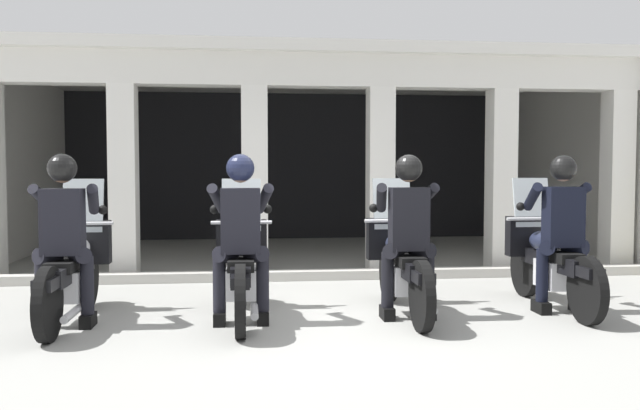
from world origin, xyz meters
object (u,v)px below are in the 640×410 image
police_officer_center_left (241,224)px  motorcycle_far_right (548,259)px  motorcycle_center_right (401,263)px  police_officer_center_right (408,222)px  motorcycle_far_left (73,268)px  police_officer_far_right (562,220)px  motorcycle_center_left (241,266)px  police_officer_far_left (64,225)px

police_officer_center_left → motorcycle_far_right: 3.26m
police_officer_center_left → motorcycle_center_right: 1.69m
police_officer_center_right → motorcycle_far_right: (1.60, 0.39, -0.44)m
police_officer_center_left → motorcycle_far_left: bearing=176.2°
motorcycle_far_left → police_officer_center_right: size_ratio=1.29×
police_officer_center_left → police_officer_far_right: (3.19, 0.16, 0.00)m
motorcycle_center_left → police_officer_far_right: (3.19, -0.12, 0.44)m
motorcycle_center_right → motorcycle_far_right: 1.60m
motorcycle_center_left → police_officer_center_left: size_ratio=1.29×
police_officer_center_left → motorcycle_far_right: (3.20, 0.45, -0.44)m
police_officer_far_left → motorcycle_center_right: 3.24m
police_officer_far_left → police_officer_center_right: size_ratio=1.00×
motorcycle_far_left → motorcycle_center_right: 3.19m
motorcycle_center_right → police_officer_center_right: bearing=-85.0°
motorcycle_center_right → police_officer_far_right: police_officer_far_right is taller
motorcycle_far_left → police_officer_far_right: 4.81m
police_officer_center_left → motorcycle_center_right: size_ratio=0.78×
motorcycle_center_left → motorcycle_center_right: 1.60m
police_officer_far_left → police_officer_center_right: same height
motorcycle_center_left → motorcycle_center_right: bearing=9.8°
motorcycle_far_left → police_officer_center_right: bearing=-1.3°
police_officer_far_left → police_officer_far_right: 4.79m
police_officer_center_right → police_officer_far_right: size_ratio=1.00×
police_officer_far_right → police_officer_center_right: bearing=-177.4°
police_officer_center_right → motorcycle_far_right: 1.70m
police_officer_center_left → motorcycle_center_left: bearing=97.5°
police_officer_center_left → motorcycle_far_right: bearing=15.7°
motorcycle_center_left → motorcycle_center_right: size_ratio=1.00×
motorcycle_center_right → police_officer_far_right: 1.66m
police_officer_far_left → motorcycle_far_right: 4.83m
motorcycle_far_left → police_officer_center_left: police_officer_center_left is taller
motorcycle_center_right → motorcycle_far_right: size_ratio=1.00×
police_officer_center_left → motorcycle_far_right: police_officer_center_left is taller
motorcycle_far_right → police_officer_far_left: bearing=-176.4°
motorcycle_far_left → motorcycle_center_left: size_ratio=1.00×
police_officer_far_right → motorcycle_center_left: bearing=176.6°
police_officer_far_right → motorcycle_far_right: bearing=88.5°
motorcycle_center_left → motorcycle_far_right: size_ratio=1.00×
motorcycle_center_right → police_officer_center_right: size_ratio=1.29×
police_officer_center_right → motorcycle_far_right: police_officer_center_right is taller
motorcycle_center_left → police_officer_center_right: police_officer_center_right is taller
motorcycle_far_left → motorcycle_far_right: same height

